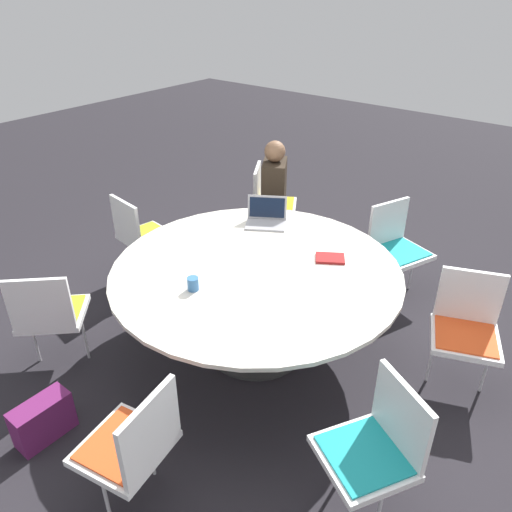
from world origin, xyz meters
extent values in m
plane|color=black|center=(0.00, 0.00, 0.00)|extent=(16.00, 16.00, 0.00)
cylinder|color=#333333|center=(0.00, 0.00, 0.01)|extent=(0.76, 0.76, 0.02)
cylinder|color=#333333|center=(0.00, 0.00, 0.36)|extent=(0.20, 0.20, 0.68)
cylinder|color=silver|center=(0.00, 0.00, 0.71)|extent=(2.08, 2.08, 0.03)
cube|color=white|center=(-1.50, -0.93, 0.42)|extent=(0.60, 0.59, 0.04)
cube|color=gold|center=(-1.50, -0.93, 0.45)|extent=(0.52, 0.52, 0.01)
cube|color=white|center=(-1.40, -1.10, 0.64)|extent=(0.37, 0.25, 0.40)
cylinder|color=silver|center=(-1.65, -1.03, 0.20)|extent=(0.02, 0.02, 0.40)
cylinder|color=silver|center=(-1.35, -0.84, 0.20)|extent=(0.02, 0.02, 0.40)
cube|color=white|center=(-0.20, -1.45, 0.42)|extent=(0.48, 0.49, 0.04)
cube|color=olive|center=(-0.20, -1.45, 0.45)|extent=(0.42, 0.43, 0.01)
cube|color=white|center=(-0.01, -1.48, 0.64)|extent=(0.09, 0.42, 0.40)
cylinder|color=silver|center=(-0.22, -1.63, 0.20)|extent=(0.02, 0.02, 0.40)
cylinder|color=silver|center=(-0.18, -1.27, 0.20)|extent=(0.02, 0.02, 0.40)
cube|color=white|center=(1.02, -1.05, 0.42)|extent=(0.61, 0.61, 0.04)
cube|color=olive|center=(1.02, -1.05, 0.45)|extent=(0.53, 0.54, 0.01)
cube|color=white|center=(1.16, -0.92, 0.64)|extent=(0.31, 0.32, 0.40)
cylinder|color=silver|center=(1.14, -1.18, 0.20)|extent=(0.02, 0.02, 0.40)
cylinder|color=silver|center=(0.89, -0.92, 0.20)|extent=(0.02, 0.02, 0.40)
cube|color=white|center=(1.44, 0.27, 0.42)|extent=(0.51, 0.49, 0.04)
cube|color=#E04C1E|center=(1.44, 0.27, 0.45)|extent=(0.45, 0.44, 0.01)
cube|color=white|center=(1.40, 0.47, 0.64)|extent=(0.42, 0.11, 0.40)
cylinder|color=silver|center=(1.62, 0.31, 0.20)|extent=(0.02, 0.02, 0.40)
cylinder|color=silver|center=(1.26, 0.24, 0.20)|extent=(0.02, 0.02, 0.40)
cube|color=white|center=(0.72, 1.27, 0.42)|extent=(0.58, 0.59, 0.04)
cube|color=teal|center=(0.72, 1.27, 0.45)|extent=(0.51, 0.52, 0.01)
cube|color=white|center=(0.56, 1.37, 0.64)|extent=(0.23, 0.38, 0.40)
cylinder|color=silver|center=(0.64, 1.12, 0.20)|extent=(0.02, 0.02, 0.40)
cube|color=white|center=(-0.55, 1.36, 0.42)|extent=(0.55, 0.56, 0.04)
cube|color=#E04C1E|center=(-0.55, 1.36, 0.45)|extent=(0.49, 0.50, 0.01)
cube|color=white|center=(-0.73, 1.29, 0.64)|extent=(0.18, 0.40, 0.40)
cylinder|color=silver|center=(-0.61, 1.53, 0.20)|extent=(0.02, 0.02, 0.40)
cylinder|color=silver|center=(-0.48, 1.19, 0.20)|extent=(0.02, 0.02, 0.40)
cube|color=white|center=(-1.37, 0.53, 0.42)|extent=(0.56, 0.55, 0.04)
cube|color=teal|center=(-1.37, 0.53, 0.45)|extent=(0.49, 0.48, 0.01)
cube|color=white|center=(-1.44, 0.35, 0.64)|extent=(0.40, 0.18, 0.40)
cylinder|color=silver|center=(-1.54, 0.59, 0.20)|extent=(0.02, 0.02, 0.40)
cylinder|color=silver|center=(-1.20, 0.46, 0.20)|extent=(0.02, 0.02, 0.40)
cylinder|color=#2D2319|center=(-1.43, -0.77, 0.22)|extent=(0.10, 0.10, 0.44)
cylinder|color=#2D2319|center=(-1.27, -0.67, 0.22)|extent=(0.10, 0.10, 0.44)
cube|color=#2D2319|center=(-1.30, -0.80, 0.72)|extent=(0.42, 0.38, 0.55)
sphere|color=brown|center=(-1.30, -0.80, 1.09)|extent=(0.20, 0.20, 0.20)
cube|color=#99999E|center=(-0.59, -0.37, 0.73)|extent=(0.37, 0.40, 0.02)
cube|color=#99999E|center=(-0.68, -0.42, 0.84)|extent=(0.22, 0.31, 0.20)
cube|color=black|center=(-0.68, -0.42, 0.84)|extent=(0.19, 0.27, 0.17)
cube|color=maroon|center=(-0.44, 0.35, 0.74)|extent=(0.24, 0.26, 0.02)
cylinder|color=#33669E|center=(0.48, -0.16, 0.77)|extent=(0.08, 0.08, 0.09)
cube|color=#661E56|center=(1.50, -0.51, 0.14)|extent=(0.36, 0.16, 0.28)
camera|label=1|loc=(2.38, 1.90, 2.58)|focal=35.00mm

